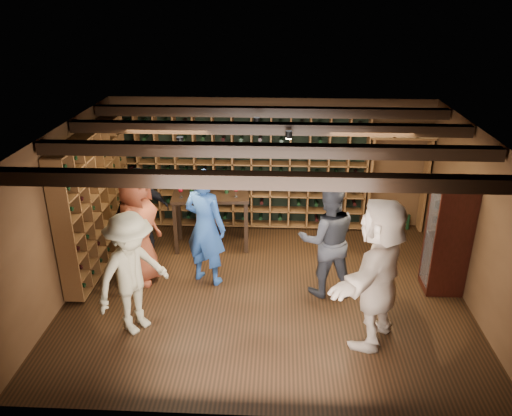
{
  "coord_description": "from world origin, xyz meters",
  "views": [
    {
      "loc": [
        0.17,
        -6.6,
        4.28
      ],
      "look_at": [
        -0.16,
        0.2,
        1.31
      ],
      "focal_mm": 35.0,
      "sensor_mm": 36.0,
      "label": 1
    }
  ],
  "objects_px": {
    "display_cabinet": "(447,240)",
    "man_blue_shirt": "(205,227)",
    "guest_khaki": "(132,274)",
    "guest_beige": "(378,273)",
    "guest_woman_black": "(142,213)",
    "tasting_table": "(211,201)",
    "man_grey_suit": "(327,240)",
    "guest_red_floral": "(138,227)"
  },
  "relations": [
    {
      "from": "display_cabinet",
      "to": "guest_woman_black",
      "type": "xyz_separation_m",
      "value": [
        -4.86,
        0.85,
        -0.05
      ]
    },
    {
      "from": "man_grey_suit",
      "to": "tasting_table",
      "type": "distance_m",
      "value": 2.4
    },
    {
      "from": "guest_khaki",
      "to": "man_grey_suit",
      "type": "bearing_deg",
      "value": -32.82
    },
    {
      "from": "display_cabinet",
      "to": "guest_beige",
      "type": "relative_size",
      "value": 0.87
    },
    {
      "from": "guest_khaki",
      "to": "guest_beige",
      "type": "distance_m",
      "value": 3.19
    },
    {
      "from": "man_grey_suit",
      "to": "tasting_table",
      "type": "xyz_separation_m",
      "value": [
        -1.93,
        1.42,
        -0.02
      ]
    },
    {
      "from": "guest_beige",
      "to": "tasting_table",
      "type": "distance_m",
      "value": 3.53
    },
    {
      "from": "guest_woman_black",
      "to": "guest_beige",
      "type": "xyz_separation_m",
      "value": [
        3.6,
        -2.13,
        0.2
      ]
    },
    {
      "from": "display_cabinet",
      "to": "guest_khaki",
      "type": "relative_size",
      "value": 1.01
    },
    {
      "from": "guest_beige",
      "to": "man_grey_suit",
      "type": "bearing_deg",
      "value": -123.55
    },
    {
      "from": "tasting_table",
      "to": "guest_red_floral",
      "type": "bearing_deg",
      "value": -133.94
    },
    {
      "from": "guest_red_floral",
      "to": "guest_khaki",
      "type": "distance_m",
      "value": 1.3
    },
    {
      "from": "man_grey_suit",
      "to": "display_cabinet",
      "type": "bearing_deg",
      "value": 179.38
    },
    {
      "from": "guest_woman_black",
      "to": "guest_khaki",
      "type": "distance_m",
      "value": 2.11
    },
    {
      "from": "display_cabinet",
      "to": "guest_khaki",
      "type": "distance_m",
      "value": 4.61
    },
    {
      "from": "display_cabinet",
      "to": "man_blue_shirt",
      "type": "height_order",
      "value": "man_blue_shirt"
    },
    {
      "from": "tasting_table",
      "to": "display_cabinet",
      "type": "bearing_deg",
      "value": -23.1
    },
    {
      "from": "man_blue_shirt",
      "to": "display_cabinet",
      "type": "bearing_deg",
      "value": -157.18
    },
    {
      "from": "guest_beige",
      "to": "man_blue_shirt",
      "type": "bearing_deg",
      "value": -89.14
    },
    {
      "from": "man_blue_shirt",
      "to": "man_grey_suit",
      "type": "xyz_separation_m",
      "value": [
        1.85,
        -0.25,
        -0.04
      ]
    },
    {
      "from": "guest_red_floral",
      "to": "guest_beige",
      "type": "bearing_deg",
      "value": -95.74
    },
    {
      "from": "display_cabinet",
      "to": "guest_woman_black",
      "type": "bearing_deg",
      "value": 170.05
    },
    {
      "from": "guest_woman_black",
      "to": "tasting_table",
      "type": "bearing_deg",
      "value": 168.18
    },
    {
      "from": "guest_beige",
      "to": "tasting_table",
      "type": "relative_size",
      "value": 1.46
    },
    {
      "from": "guest_beige",
      "to": "display_cabinet",
      "type": "bearing_deg",
      "value": 165.38
    },
    {
      "from": "man_blue_shirt",
      "to": "guest_woman_black",
      "type": "bearing_deg",
      "value": -9.24
    },
    {
      "from": "tasting_table",
      "to": "guest_beige",
      "type": "bearing_deg",
      "value": -50.25
    },
    {
      "from": "man_blue_shirt",
      "to": "guest_beige",
      "type": "xyz_separation_m",
      "value": [
        2.4,
        -1.35,
        0.07
      ]
    },
    {
      "from": "guest_beige",
      "to": "guest_red_floral",
      "type": "bearing_deg",
      "value": -80.95
    },
    {
      "from": "man_blue_shirt",
      "to": "guest_khaki",
      "type": "distance_m",
      "value": 1.51
    },
    {
      "from": "guest_red_floral",
      "to": "guest_beige",
      "type": "xyz_separation_m",
      "value": [
        3.45,
        -1.33,
        0.08
      ]
    },
    {
      "from": "guest_red_floral",
      "to": "tasting_table",
      "type": "bearing_deg",
      "value": -23.92
    },
    {
      "from": "display_cabinet",
      "to": "guest_beige",
      "type": "xyz_separation_m",
      "value": [
        -1.27,
        -1.28,
        0.15
      ]
    },
    {
      "from": "display_cabinet",
      "to": "guest_woman_black",
      "type": "height_order",
      "value": "display_cabinet"
    },
    {
      "from": "guest_woman_black",
      "to": "tasting_table",
      "type": "relative_size",
      "value": 1.16
    },
    {
      "from": "guest_woman_black",
      "to": "guest_khaki",
      "type": "bearing_deg",
      "value": 70.03
    },
    {
      "from": "guest_woman_black",
      "to": "guest_beige",
      "type": "distance_m",
      "value": 4.18
    },
    {
      "from": "display_cabinet",
      "to": "tasting_table",
      "type": "xyz_separation_m",
      "value": [
        -3.74,
        1.25,
        0.02
      ]
    },
    {
      "from": "guest_red_floral",
      "to": "man_blue_shirt",
      "type": "bearing_deg",
      "value": -73.84
    },
    {
      "from": "guest_red_floral",
      "to": "guest_woman_black",
      "type": "xyz_separation_m",
      "value": [
        -0.15,
        0.8,
        -0.13
      ]
    },
    {
      "from": "man_grey_suit",
      "to": "guest_khaki",
      "type": "xyz_separation_m",
      "value": [
        -2.64,
        -1.04,
        -0.03
      ]
    },
    {
      "from": "guest_woman_black",
      "to": "guest_beige",
      "type": "relative_size",
      "value": 0.8
    }
  ]
}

